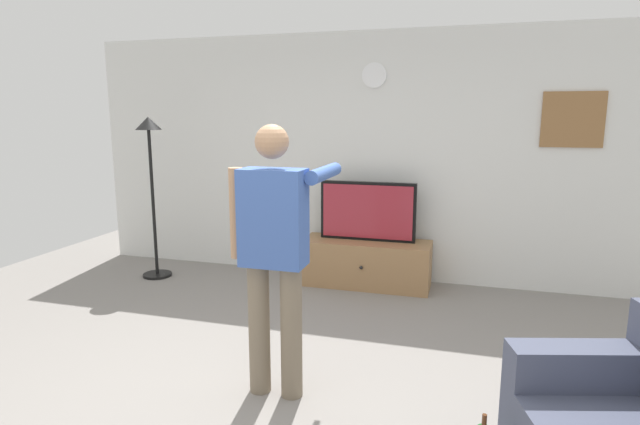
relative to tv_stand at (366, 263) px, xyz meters
The scene contains 8 objects.
ground_plane 2.62m from the tv_stand, 93.51° to the right, with size 8.40×8.40×0.00m, color gray.
back_wall 1.17m from the tv_stand, 114.50° to the left, with size 6.40×0.10×2.70m, color silver.
tv_stand is the anchor object (origin of this frame).
television 0.56m from the tv_stand, 90.00° to the left, with size 1.02×0.07×0.63m.
wall_clock 2.01m from the tv_stand, 90.00° to the left, with size 0.26×0.26×0.03m, color white.
framed_picture 2.50m from the tv_stand, ahead, with size 0.57×0.04×0.54m, color olive.
floor_lamp 2.60m from the tv_stand, behind, with size 0.32×0.32×1.80m.
person_standing_nearer_lamp 2.45m from the tv_stand, 93.51° to the right, with size 0.59×0.78×1.76m.
Camera 1 is at (1.17, -2.67, 1.81)m, focal length 28.81 mm.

